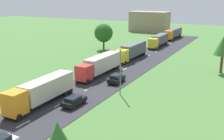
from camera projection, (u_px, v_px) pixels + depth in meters
road at (92, 87)px, 48.28m from camera, size 10.00×140.00×0.06m
lane_marking_centre at (78, 94)px, 44.61m from camera, size 0.16×120.91×0.01m
truck_lead at (42, 91)px, 40.12m from camera, size 2.72×12.84×3.60m
truck_second at (100, 64)px, 54.95m from camera, size 2.62×13.53×3.74m
truck_third at (132, 50)px, 68.75m from camera, size 2.53×13.49×3.72m
truck_fourth at (159, 40)px, 85.54m from camera, size 2.64×12.71×3.47m
truck_fifth at (173, 33)px, 100.91m from camera, size 2.77×13.84×3.49m
car_second at (74, 101)px, 39.93m from camera, size 1.95×4.15×1.41m
car_third at (116, 78)px, 50.37m from camera, size 1.97×4.20×1.60m
lamppost_second at (120, 69)px, 43.61m from camera, size 0.36×0.36×7.57m
tree_oak at (224, 45)px, 55.67m from camera, size 3.73×3.73×7.84m
tree_maple at (104, 33)px, 80.21m from camera, size 5.36×5.36×7.53m
distant_building at (149, 22)px, 120.14m from camera, size 16.07×8.77×8.56m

